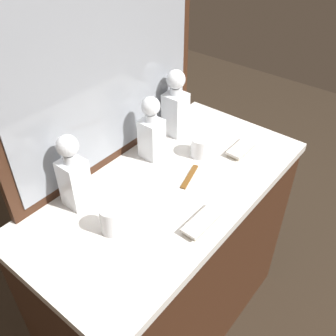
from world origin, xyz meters
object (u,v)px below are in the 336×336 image
object	(u,v)px
crystal_decanter_left	(74,178)
silver_brush_right	(242,148)
crystal_decanter_far_left	(175,109)
tortoiseshell_comb	(190,177)
crystal_decanter_front	(152,134)
silver_brush_left	(203,221)
crystal_tumbler_rear	(201,147)
crystal_tumbler_front	(112,221)

from	to	relation	value
crystal_decanter_left	silver_brush_right	distance (m)	0.69
crystal_decanter_far_left	tortoiseshell_comb	distance (m)	0.33
crystal_decanter_front	silver_brush_left	distance (m)	0.42
crystal_decanter_front	crystal_tumbler_rear	xyz separation A→B (m)	(0.13, -0.15, -0.07)
silver_brush_right	silver_brush_left	bearing A→B (deg)	-166.04
crystal_tumbler_rear	crystal_tumbler_front	bearing A→B (deg)	-178.26
tortoiseshell_comb	crystal_decanter_left	bearing A→B (deg)	148.06
crystal_decanter_left	crystal_decanter_far_left	size ratio (longest dim) A/B	0.96
crystal_decanter_front	tortoiseshell_comb	world-z (taller)	crystal_decanter_front
crystal_decanter_front	crystal_tumbler_rear	distance (m)	0.21
crystal_decanter_left	tortoiseshell_comb	size ratio (longest dim) A/B	1.92
crystal_decanter_far_left	crystal_decanter_front	distance (m)	0.20
crystal_decanter_left	silver_brush_right	size ratio (longest dim) A/B	1.82
tortoiseshell_comb	crystal_tumbler_front	bearing A→B (deg)	174.77
crystal_decanter_front	tortoiseshell_comb	distance (m)	0.22
crystal_tumbler_front	crystal_tumbler_rear	world-z (taller)	crystal_tumbler_front
crystal_decanter_left	crystal_decanter_front	size ratio (longest dim) A/B	1.06
crystal_decanter_far_left	crystal_tumbler_rear	distance (m)	0.21
crystal_tumbler_front	crystal_decanter_far_left	bearing A→B (deg)	19.01
crystal_decanter_far_left	crystal_tumbler_rear	world-z (taller)	crystal_decanter_far_left
crystal_decanter_far_left	silver_brush_right	size ratio (longest dim) A/B	1.90
crystal_tumbler_front	crystal_tumbler_rear	distance (m)	0.51
silver_brush_left	silver_brush_right	world-z (taller)	same
crystal_decanter_front	tortoiseshell_comb	xyz separation A→B (m)	(-0.02, -0.20, -0.10)
crystal_tumbler_rear	silver_brush_left	bearing A→B (deg)	-144.05
crystal_decanter_left	tortoiseshell_comb	xyz separation A→B (m)	(0.35, -0.22, -0.11)
crystal_decanter_left	silver_brush_left	size ratio (longest dim) A/B	1.66
crystal_decanter_left	silver_brush_left	bearing A→B (deg)	-64.60
tortoiseshell_comb	silver_brush_right	bearing A→B (deg)	-13.84
crystal_tumbler_front	silver_brush_left	world-z (taller)	crystal_tumbler_front
tortoiseshell_comb	silver_brush_left	bearing A→B (deg)	-133.45
crystal_tumbler_rear	tortoiseshell_comb	size ratio (longest dim) A/B	0.59
crystal_tumbler_front	silver_brush_right	world-z (taller)	crystal_tumbler_front
crystal_tumbler_rear	tortoiseshell_comb	world-z (taller)	crystal_tumbler_rear
crystal_decanter_far_left	silver_brush_right	bearing A→B (deg)	-78.75
crystal_decanter_left	crystal_tumbler_front	size ratio (longest dim) A/B	2.87
crystal_decanter_far_left	crystal_tumbler_rear	bearing A→B (deg)	-109.91
crystal_decanter_left	crystal_decanter_far_left	world-z (taller)	crystal_decanter_far_left
crystal_decanter_left	crystal_decanter_front	bearing A→B (deg)	-3.12
crystal_tumbler_front	tortoiseshell_comb	bearing A→B (deg)	-5.23
crystal_decanter_front	crystal_tumbler_rear	world-z (taller)	crystal_decanter_front
crystal_decanter_front	silver_brush_right	xyz separation A→B (m)	(0.25, -0.27, -0.09)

